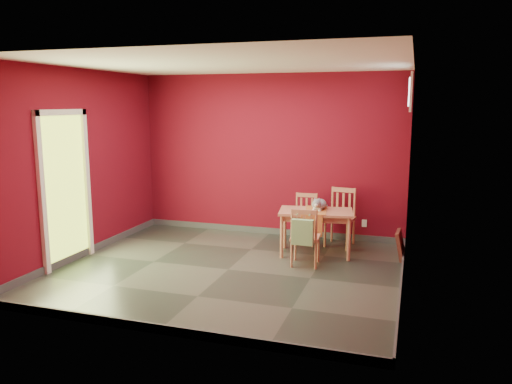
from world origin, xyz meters
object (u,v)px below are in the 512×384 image
(chair_far_right, at_px, (341,216))
(picture_frame, at_px, (400,245))
(chair_far_left, at_px, (305,218))
(tote_bag, at_px, (303,232))
(chair_near, at_px, (305,236))
(dining_table, at_px, (316,216))
(cat, at_px, (319,202))

(chair_far_right, relative_size, picture_frame, 2.16)
(chair_far_left, bearing_deg, tote_bag, -79.36)
(chair_far_right, height_order, chair_near, chair_far_right)
(picture_frame, bearing_deg, dining_table, -172.57)
(tote_bag, bearing_deg, cat, 86.26)
(dining_table, height_order, chair_far_right, chair_far_right)
(tote_bag, relative_size, picture_frame, 0.98)
(chair_far_right, bearing_deg, tote_bag, -102.52)
(chair_far_left, relative_size, cat, 1.82)
(tote_bag, bearing_deg, chair_far_right, 77.48)
(chair_far_left, relative_size, chair_far_right, 0.88)
(dining_table, distance_m, picture_frame, 1.27)
(cat, bearing_deg, chair_near, -90.16)
(tote_bag, bearing_deg, chair_far_left, 100.64)
(chair_near, distance_m, picture_frame, 1.45)
(chair_far_left, height_order, picture_frame, chair_far_left)
(chair_near, xyz_separation_m, picture_frame, (1.25, 0.72, -0.21))
(dining_table, bearing_deg, chair_far_right, 65.76)
(chair_far_left, bearing_deg, chair_far_right, 7.44)
(chair_near, bearing_deg, chair_far_left, 102.09)
(chair_far_right, bearing_deg, chair_far_left, -172.56)
(chair_far_left, xyz_separation_m, tote_bag, (0.25, -1.31, 0.12))
(chair_far_left, height_order, cat, cat)
(picture_frame, bearing_deg, chair_far_left, 165.37)
(chair_near, bearing_deg, tote_bag, -87.43)
(chair_far_right, relative_size, cat, 2.07)
(chair_far_left, distance_m, chair_near, 1.13)
(chair_far_right, bearing_deg, dining_table, -114.24)
(chair_far_left, height_order, tote_bag, chair_far_left)
(dining_table, xyz_separation_m, cat, (0.03, 0.10, 0.19))
(chair_near, bearing_deg, dining_table, 86.06)
(dining_table, height_order, picture_frame, dining_table)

